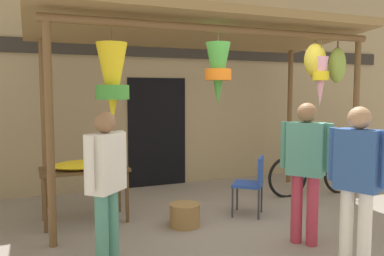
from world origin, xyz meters
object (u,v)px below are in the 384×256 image
at_px(parked_bicycle, 315,175).
at_px(shopper_by_bananas, 357,175).
at_px(customer_foreground, 106,177).
at_px(flower_heap_on_table, 82,165).
at_px(wicker_basket_by_table, 185,215).
at_px(vendor_in_orange, 306,162).
at_px(display_table, 85,175).
at_px(folding_chair, 253,180).

bearing_deg(parked_bicycle, shopper_by_bananas, -122.25).
relative_size(parked_bicycle, customer_foreground, 1.12).
distance_m(flower_heap_on_table, shopper_by_bananas, 3.34).
height_order(wicker_basket_by_table, customer_foreground, customer_foreground).
bearing_deg(shopper_by_bananas, parked_bicycle, 57.75).
bearing_deg(vendor_in_orange, shopper_by_bananas, -86.58).
distance_m(display_table, shopper_by_bananas, 3.38).
height_order(flower_heap_on_table, parked_bicycle, parked_bicycle).
relative_size(display_table, parked_bicycle, 0.65).
distance_m(wicker_basket_by_table, customer_foreground, 1.61).
bearing_deg(parked_bicycle, display_table, 179.01).
xyz_separation_m(flower_heap_on_table, folding_chair, (2.26, -0.57, -0.28)).
xyz_separation_m(display_table, wicker_basket_by_table, (1.17, -0.70, -0.49)).
xyz_separation_m(display_table, vendor_in_orange, (2.22, -1.77, 0.32)).
bearing_deg(shopper_by_bananas, wicker_basket_by_table, 121.31).
relative_size(parked_bicycle, vendor_in_orange, 1.07).
relative_size(display_table, vendor_in_orange, 0.70).
bearing_deg(parked_bicycle, folding_chair, -160.02).
bearing_deg(flower_heap_on_table, shopper_by_bananas, -46.71).
bearing_deg(flower_heap_on_table, folding_chair, -14.29).
xyz_separation_m(parked_bicycle, customer_foreground, (-3.77, -1.45, 0.56)).
bearing_deg(folding_chair, customer_foreground, -158.15).
relative_size(wicker_basket_by_table, vendor_in_orange, 0.24).
xyz_separation_m(display_table, flower_heap_on_table, (-0.03, -0.06, 0.15)).
relative_size(flower_heap_on_table, folding_chair, 0.86).
bearing_deg(customer_foreground, display_table, 90.64).
height_order(flower_heap_on_table, vendor_in_orange, vendor_in_orange).
distance_m(parked_bicycle, vendor_in_orange, 2.40).
bearing_deg(vendor_in_orange, folding_chair, 89.56).
bearing_deg(customer_foreground, flower_heap_on_table, 91.88).
bearing_deg(display_table, flower_heap_on_table, -117.31).
bearing_deg(parked_bicycle, flower_heap_on_table, 179.91).
bearing_deg(shopper_by_bananas, display_table, 132.21).
bearing_deg(vendor_in_orange, wicker_basket_by_table, 134.27).
height_order(wicker_basket_by_table, shopper_by_bananas, shopper_by_bananas).
height_order(display_table, customer_foreground, customer_foreground).
distance_m(flower_heap_on_table, wicker_basket_by_table, 1.50).
bearing_deg(display_table, parked_bicycle, -0.99).
distance_m(display_table, wicker_basket_by_table, 1.44).
relative_size(parked_bicycle, shopper_by_bananas, 1.09).
bearing_deg(wicker_basket_by_table, customer_foreground, -144.36).
xyz_separation_m(wicker_basket_by_table, shopper_by_bananas, (1.09, -1.80, 0.80)).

